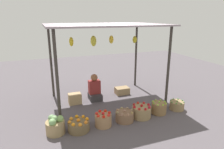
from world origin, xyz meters
TOP-DOWN VIEW (x-y plane):
  - ground_plane at (0.00, 0.00)m, footprint 14.00×14.00m
  - market_stall_structure at (-0.00, 0.01)m, footprint 3.16×2.18m
  - vendor_person at (-0.28, 0.24)m, footprint 0.36×0.44m
  - basket_cabbages at (-1.57, -1.26)m, footprint 0.40×0.40m
  - basket_oranges at (-1.08, -1.32)m, footprint 0.48×0.48m
  - basket_red_tomatoes at (-0.52, -1.32)m, footprint 0.38×0.38m
  - basket_potatoes at (0.03, -1.28)m, footprint 0.44×0.44m
  - basket_red_apples at (0.50, -1.26)m, footprint 0.47×0.47m
  - basket_limes at (1.02, -1.23)m, footprint 0.38×0.38m
  - basket_green_chilies at (1.60, -1.21)m, footprint 0.38×0.38m
  - wooden_crate_near_vendor at (-0.91, 0.12)m, footprint 0.36×0.27m
  - wooden_crate_stacked_rear at (0.66, 0.34)m, footprint 0.43×0.30m

SIDE VIEW (x-z plane):
  - ground_plane at x=0.00m, z-range 0.00..0.00m
  - wooden_crate_stacked_rear at x=0.66m, z-range 0.00..0.21m
  - basket_green_chilies at x=1.60m, z-range -0.01..0.24m
  - basket_oranges at x=-1.08m, z-range -0.02..0.26m
  - basket_potatoes at x=0.03m, z-range -0.02..0.26m
  - basket_limes at x=1.02m, z-range -0.02..0.31m
  - basket_red_apples at x=0.50m, z-range -0.02..0.32m
  - wooden_crate_near_vendor at x=-0.91m, z-range 0.00..0.29m
  - basket_red_tomatoes at x=-0.52m, z-range -0.02..0.32m
  - basket_cabbages at x=-1.57m, z-range -0.02..0.39m
  - vendor_person at x=-0.28m, z-range -0.09..0.69m
  - market_stall_structure at x=0.00m, z-range 0.93..3.15m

